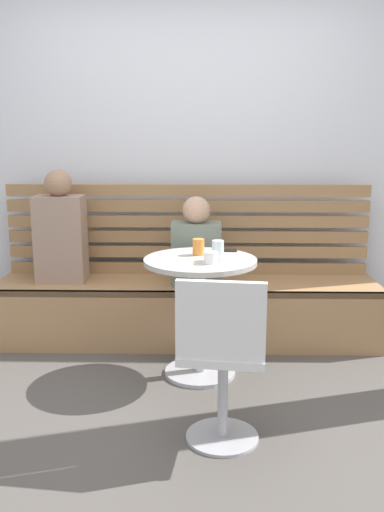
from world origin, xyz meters
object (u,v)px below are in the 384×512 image
Objects in this scene: person_adult at (61,232)px; cafe_table at (200,294)px; cup_ceramic_white at (210,258)px; cup_tumbler_orange at (198,247)px; phone_on_table at (226,250)px; white_chair at (222,355)px; cup_glass_tall at (218,250)px; booth_bench at (187,312)px; person_child_left at (196,246)px.

cafe_table is at bearing -30.73° from person_adult.
person_adult reaches higher than cup_ceramic_white.
cup_tumbler_orange reaches higher than phone_on_table.
phone_on_table is (0.05, 1.04, 0.28)m from white_chair.
white_chair is 10.63× the size of cup_ceramic_white.
person_adult is 6.57× the size of cup_glass_tall.
cup_ceramic_white reaches higher than phone_on_table.
white_chair is (0.11, -0.81, -0.05)m from cafe_table.
booth_bench is at bearing 103.04° from cup_ceramic_white.
person_adult is (-1.09, 1.40, 0.33)m from white_chair.
phone_on_table reaches higher than cafe_table.
cup_glass_tall is at bearing 90.37° from white_chair.
person_adult is (-0.98, 0.59, 0.28)m from cafe_table.
booth_bench is 1.05m from person_adult.
cup_tumbler_orange is at bearing 127.08° from phone_on_table.
cafe_table is 0.29m from cup_tumbler_orange.
cup_tumbler_orange is at bearing 96.66° from cafe_table.
cafe_table is at bearing -83.34° from cup_tumbler_orange.
person_child_left is 4.38× the size of phone_on_table.
booth_bench is 19.29× the size of phone_on_table.
cup_tumbler_orange is 1.25× the size of cup_ceramic_white.
white_chair is 8.50× the size of cup_tumbler_orange.
cafe_table is at bearing -86.63° from person_child_left.
person_adult is 1.26m from cup_ceramic_white.
cup_glass_tall is at bearing -23.07° from cafe_table.
booth_bench is at bearing -1.31° from person_adult.
booth_bench is 0.68m from phone_on_table.
cup_glass_tall is (1.09, -0.63, 0.00)m from person_adult.
cup_tumbler_orange is (-0.12, 0.92, 0.33)m from white_chair.
cup_glass_tall reaches higher than cup_ceramic_white.
person_child_left is 6.13× the size of cup_tumbler_orange.
person_child_left is 0.36m from phone_on_table.
cup_ceramic_white is (0.07, -0.23, -0.02)m from cup_tumbler_orange.
white_chair is at bearing -84.06° from person_child_left.
booth_bench is at bearing 98.62° from white_chair.
booth_bench is 3.18× the size of white_chair.
phone_on_table is at bearing -52.47° from booth_bench.
cafe_table is at bearing 97.60° from white_chair.
cafe_table is 0.30m from cup_glass_tall.
phone_on_table is (0.06, 0.27, -0.06)m from cup_glass_tall.
person_adult is at bearing 149.96° from cup_glass_tall.
person_child_left is (-0.03, 0.53, 0.19)m from cafe_table.
person_adult is 1.29× the size of person_child_left.
booth_bench is 3.42× the size of person_adult.
person_adult is 1.26m from cup_glass_tall.
person_child_left is 5.10× the size of cup_glass_tall.
cafe_table is 7.40× the size of cup_tumbler_orange.
white_chair is 0.84m from cup_glass_tall.
booth_bench is 0.90m from cup_ceramic_white.
white_chair is (0.21, -1.38, 0.24)m from booth_bench.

